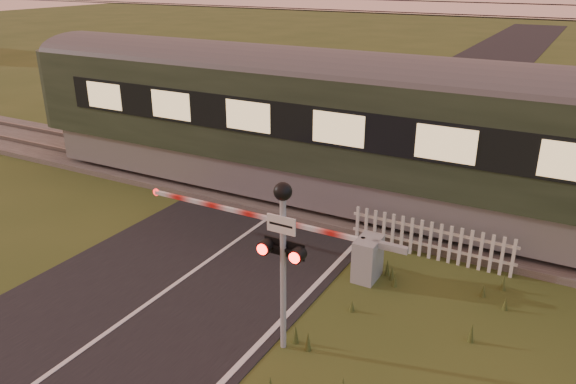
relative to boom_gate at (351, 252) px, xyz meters
The scene contains 7 objects.
ground 4.42m from the boom_gate, 136.96° to the right, with size 160.00×160.00×0.00m, color #34441A.
road 4.57m from the boom_gate, 134.66° to the right, with size 6.00×140.00×0.03m.
track_bed 4.78m from the boom_gate, 132.42° to the left, with size 140.00×3.40×0.39m.
overhead_wires 7.02m from the boom_gate, 132.42° to the left, with size 120.00×0.62×0.62m.
boom_gate is the anchor object (origin of this frame).
crossing_signal 3.51m from the boom_gate, 90.64° to the right, with size 0.83×0.35×3.27m.
picket_fence 2.12m from the boom_gate, 49.53° to the left, with size 3.99×0.08×0.96m.
Camera 1 is at (7.41, -7.58, 6.55)m, focal length 35.00 mm.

